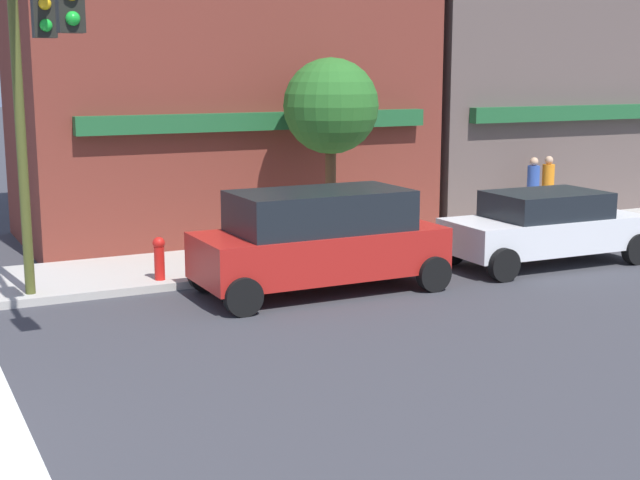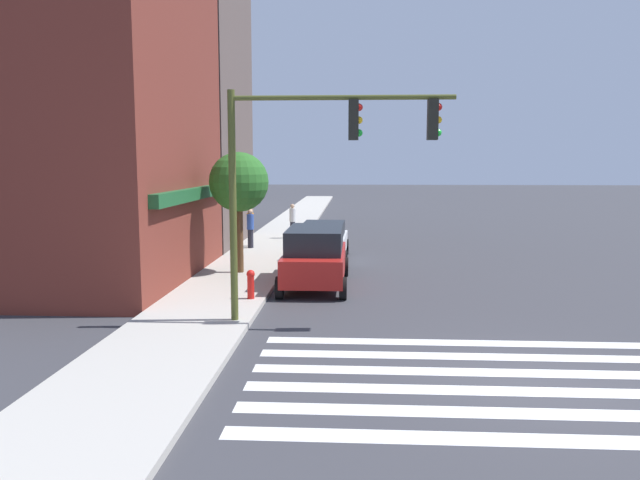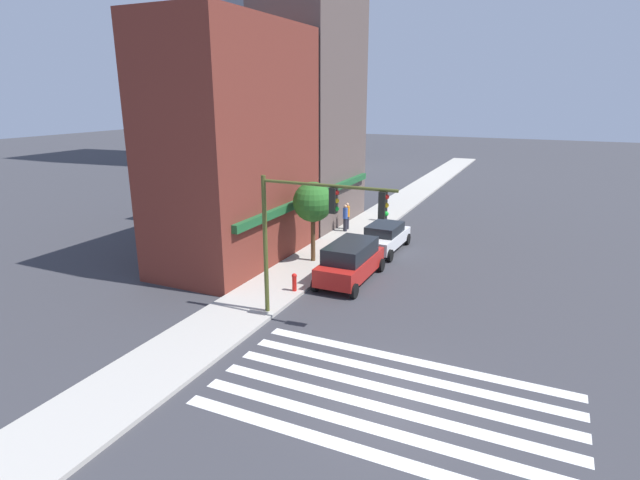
{
  "view_description": "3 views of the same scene",
  "coord_description": "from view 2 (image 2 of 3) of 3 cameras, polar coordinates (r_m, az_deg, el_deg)",
  "views": [
    {
      "loc": [
        1.38,
        -10.01,
        4.13
      ],
      "look_at": [
        8.75,
        4.7,
        1.0
      ],
      "focal_mm": 50.0,
      "sensor_mm": 36.0,
      "label": 1
    },
    {
      "loc": [
        -11.39,
        3.4,
        4.08
      ],
      "look_at": [
        11.46,
        4.7,
        1.2
      ],
      "focal_mm": 35.0,
      "sensor_mm": 36.0,
      "label": 2
    },
    {
      "loc": [
        -12.65,
        -3.54,
        8.75
      ],
      "look_at": [
        3.71,
        4.0,
        3.5
      ],
      "focal_mm": 28.0,
      "sensor_mm": 36.0,
      "label": 3
    }
  ],
  "objects": [
    {
      "name": "sedan_white",
      "position": [
        25.8,
        0.34,
        -0.04
      ],
      "size": [
        4.45,
        2.02,
        1.59
      ],
      "rotation": [
        0.0,
        0.0,
        -0.03
      ],
      "color": "white",
      "rests_on": "ground_plane"
    },
    {
      "name": "street_tree",
      "position": [
        22.2,
        -7.42,
        5.21
      ],
      "size": [
        2.1,
        2.1,
        4.27
      ],
      "color": "brown",
      "rests_on": "sidewalk_left"
    },
    {
      "name": "pedestrian_white_shirt",
      "position": [
        32.21,
        -2.53,
        1.81
      ],
      "size": [
        0.32,
        0.32,
        1.77
      ],
      "rotation": [
        0.0,
        0.0,
        3.45
      ],
      "color": "#23232D",
      "rests_on": "sidewalk_left"
    },
    {
      "name": "traffic_signal",
      "position": [
        15.13,
        -0.36,
        7.79
      ],
      "size": [
        0.32,
        5.44,
        5.8
      ],
      "color": "#474C1E",
      "rests_on": "ground_plane"
    },
    {
      "name": "storefront_row",
      "position": [
        26.88,
        -14.7,
        13.29
      ],
      "size": [
        18.26,
        5.3,
        15.84
      ],
      "color": "maroon",
      "rests_on": "ground_plane"
    },
    {
      "name": "suv_red",
      "position": [
        20.41,
        -0.43,
        -1.42
      ],
      "size": [
        4.71,
        2.12,
        1.94
      ],
      "rotation": [
        0.0,
        0.0,
        -0.0
      ],
      "color": "#B21E19",
      "rests_on": "ground_plane"
    },
    {
      "name": "pedestrian_blue_shirt",
      "position": [
        28.7,
        -6.38,
        1.11
      ],
      "size": [
        0.32,
        0.32,
        1.77
      ],
      "rotation": [
        0.0,
        0.0,
        5.42
      ],
      "color": "#23232D",
      "rests_on": "sidewalk_left"
    },
    {
      "name": "pedestrian_orange_vest",
      "position": [
        29.28,
        -6.38,
        1.24
      ],
      "size": [
        0.32,
        0.32,
        1.77
      ],
      "rotation": [
        0.0,
        0.0,
        1.72
      ],
      "color": "#23232D",
      "rests_on": "sidewalk_left"
    },
    {
      "name": "sidewalk_left",
      "position": [
        12.75,
        -16.0,
        -11.43
      ],
      "size": [
        120.0,
        3.0,
        0.15
      ],
      "color": "#B2ADA3",
      "rests_on": "ground_plane"
    },
    {
      "name": "crosswalk_stripes",
      "position": [
        12.57,
        19.22,
        -12.18
      ],
      "size": [
        5.45,
        10.8,
        0.01
      ],
      "color": "silver",
      "rests_on": "ground_plane"
    },
    {
      "name": "ground_plane",
      "position": [
        12.57,
        19.22,
        -12.19
      ],
      "size": [
        200.0,
        200.0,
        0.0
      ],
      "primitive_type": "plane",
      "color": "#38383D"
    },
    {
      "name": "fire_hydrant",
      "position": [
        18.11,
        -6.35,
        -3.91
      ],
      "size": [
        0.24,
        0.24,
        0.84
      ],
      "color": "red",
      "rests_on": "sidewalk_left"
    }
  ]
}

